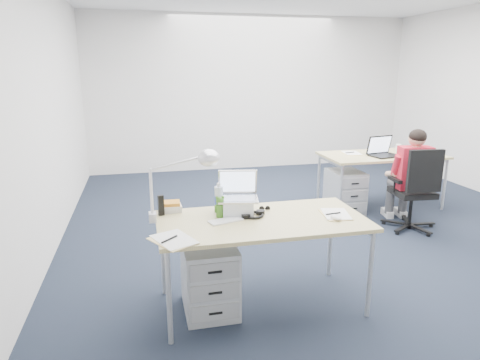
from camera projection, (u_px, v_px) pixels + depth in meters
name	position (u px, v px, depth m)	size (l,w,h in m)	color
floor	(328.00, 232.00, 5.00)	(7.00, 7.00, 0.00)	black
room	(336.00, 82.00, 4.56)	(6.02, 7.02, 2.80)	silver
desk_near	(262.00, 225.00, 3.30)	(1.60, 0.80, 0.73)	tan
desk_far	(382.00, 158.00, 5.78)	(1.60, 0.80, 0.73)	tan
office_chair	(412.00, 206.00, 5.02)	(0.68, 0.68, 0.99)	black
seated_person	(408.00, 177.00, 5.10)	(0.42, 0.68, 1.18)	red
drawer_pedestal_near	(209.00, 277.00, 3.33)	(0.40, 0.50, 0.55)	#AEB2B4
drawer_pedestal_far	(345.00, 191.00, 5.66)	(0.40, 0.50, 0.55)	#AEB2B4
silver_laptop	(238.00, 194.00, 3.36)	(0.31, 0.25, 0.33)	silver
wireless_keyboard	(226.00, 221.00, 3.23)	(0.26, 0.11, 0.01)	white
computer_mouse	(336.00, 217.00, 3.26)	(0.07, 0.11, 0.04)	white
headphones	(253.00, 214.00, 3.34)	(0.22, 0.17, 0.04)	black
can_koozie	(246.00, 208.00, 3.38)	(0.06, 0.06, 0.10)	#131D3C
water_bottle	(219.00, 197.00, 3.45)	(0.07, 0.07, 0.23)	silver
bear_figurine	(220.00, 206.00, 3.31)	(0.09, 0.07, 0.17)	#28661B
book_stack	(170.00, 207.00, 3.46)	(0.18, 0.13, 0.08)	silver
cordless_phone	(161.00, 205.00, 3.35)	(0.04, 0.03, 0.17)	black
papers_left	(173.00, 240.00, 2.86)	(0.22, 0.31, 0.01)	#F1D38B
papers_right	(335.00, 214.00, 3.37)	(0.20, 0.28, 0.01)	#F1D38B
sunglasses	(265.00, 208.00, 3.50)	(0.09, 0.04, 0.02)	black
desk_lamp	(174.00, 184.00, 3.20)	(0.49, 0.18, 0.56)	silver
dark_laptop	(386.00, 146.00, 5.59)	(0.38, 0.37, 0.28)	black
far_cup	(398.00, 148.00, 5.98)	(0.07, 0.07, 0.10)	white
far_papers	(351.00, 153.00, 5.81)	(0.21, 0.30, 0.01)	white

